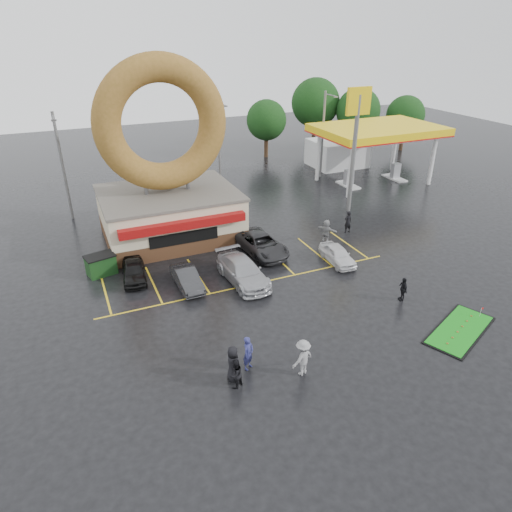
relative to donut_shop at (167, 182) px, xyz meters
name	(u,v)px	position (x,y,z in m)	size (l,w,h in m)	color
ground	(277,311)	(3.00, -12.97, -4.46)	(120.00, 120.00, 0.00)	black
donut_shop	(167,182)	(0.00, 0.00, 0.00)	(10.20, 8.70, 13.50)	#472B19
gas_station	(359,142)	(23.00, 7.97, -0.77)	(12.30, 13.65, 5.90)	silver
shell_sign	(356,128)	(16.00, -0.97, 2.91)	(2.20, 0.36, 10.60)	slate
streetlight_left	(62,165)	(-7.00, 6.95, 0.32)	(0.40, 2.21, 9.00)	slate
streetlight_mid	(219,146)	(7.00, 7.95, 0.32)	(0.40, 2.21, 9.00)	slate
streetlight_right	(323,133)	(19.00, 8.95, 0.32)	(0.40, 2.21, 9.00)	slate
tree_far_a	(358,111)	(29.00, 17.03, 0.72)	(5.60, 5.60, 8.00)	#332114
tree_far_b	(405,115)	(35.00, 15.03, 0.07)	(4.90, 4.90, 7.00)	#332114
tree_far_c	(315,103)	(25.00, 21.03, 1.37)	(6.30, 6.30, 9.00)	#332114
tree_far_d	(266,120)	(17.00, 19.03, 0.07)	(4.90, 4.90, 7.00)	#332114
car_black	(134,271)	(-3.99, -5.86, -3.83)	(1.49, 3.70, 1.26)	black
car_dgrey	(187,279)	(-1.06, -8.19, -3.85)	(1.29, 3.70, 1.22)	#29292B
car_silver	(243,271)	(2.48, -8.96, -3.71)	(2.11, 5.19, 1.51)	#A9A9AE
car_grey	(261,244)	(5.24, -5.62, -3.74)	(2.42, 5.25, 1.46)	#29292B
car_white	(337,255)	(9.60, -9.14, -3.86)	(1.44, 3.57, 1.22)	silver
person_blue	(248,353)	(-0.45, -16.90, -3.56)	(0.66, 0.43, 1.82)	navy
person_blackjkt	(236,374)	(-1.49, -17.87, -3.70)	(0.74, 0.58, 1.53)	black
person_hoodie	(303,358)	(1.76, -18.31, -3.50)	(1.25, 0.72, 1.93)	gray
person_bystander	(233,364)	(-1.42, -17.35, -3.53)	(0.91, 0.59, 1.87)	black
person_cameraman	(403,289)	(10.55, -14.91, -3.70)	(0.89, 0.37, 1.52)	black
person_walker_near	(326,231)	(10.68, -5.83, -3.57)	(1.66, 0.53, 1.79)	gray
person_walker_far	(348,222)	(13.20, -4.99, -3.56)	(0.66, 0.43, 1.81)	black
dumpster	(101,265)	(-5.87, -4.22, -3.81)	(1.80, 1.20, 1.30)	#1A4219
putting_green	(460,330)	(11.42, -18.74, -4.42)	(5.50, 4.03, 0.63)	black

